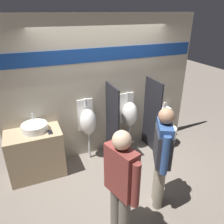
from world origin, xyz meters
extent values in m
plane|color=#70665B|center=(0.00, 0.00, 0.00)|extent=(16.00, 16.00, 0.00)
cube|color=#B2A893|center=(0.00, 0.60, 1.35)|extent=(3.83, 0.06, 2.70)
cube|color=navy|center=(0.00, 0.56, 2.02)|extent=(3.75, 0.01, 0.24)
cube|color=tan|center=(-1.40, 0.30, 0.43)|extent=(0.93, 0.55, 0.87)
cylinder|color=white|center=(-1.35, 0.35, 0.93)|extent=(0.43, 0.43, 0.12)
cylinder|color=silver|center=(-1.35, 0.50, 1.06)|extent=(0.03, 0.03, 0.14)
cube|color=black|center=(-1.12, 0.19, 0.87)|extent=(0.07, 0.14, 0.01)
cube|color=black|center=(0.05, 0.27, 0.76)|extent=(0.03, 0.60, 1.52)
cube|color=black|center=(0.93, 0.27, 0.76)|extent=(0.03, 0.60, 1.52)
cylinder|color=silver|center=(-0.39, 0.40, 0.29)|extent=(0.04, 0.04, 0.57)
ellipsoid|color=white|center=(-0.39, 0.40, 0.81)|extent=(0.32, 0.32, 0.52)
cube|color=white|center=(-0.39, 0.56, 0.89)|extent=(0.31, 0.02, 0.65)
cylinder|color=silver|center=(-0.39, 0.52, 1.16)|extent=(0.06, 0.06, 0.16)
cylinder|color=silver|center=(0.49, 0.40, 0.29)|extent=(0.04, 0.04, 0.57)
ellipsoid|color=white|center=(0.49, 0.40, 0.81)|extent=(0.32, 0.32, 0.52)
cube|color=white|center=(0.49, 0.56, 0.89)|extent=(0.31, 0.02, 0.65)
cylinder|color=silver|center=(0.49, 0.52, 1.16)|extent=(0.06, 0.06, 0.16)
cylinder|color=white|center=(1.37, 0.22, 0.19)|extent=(0.34, 0.34, 0.37)
torus|color=white|center=(1.37, 0.22, 0.39)|extent=(0.36, 0.36, 0.04)
cube|color=white|center=(1.37, 0.48, 0.56)|extent=(0.33, 0.16, 0.38)
cylinder|color=silver|center=(1.37, 0.46, 0.83)|extent=(0.06, 0.06, 0.14)
cylinder|color=gray|center=(0.19, -1.17, 0.39)|extent=(0.15, 0.15, 0.78)
cylinder|color=gray|center=(0.26, -1.04, 0.39)|extent=(0.15, 0.15, 0.78)
cube|color=#2D4C84|center=(0.22, -1.10, 1.09)|extent=(0.35, 0.44, 0.62)
cube|color=#2D2D33|center=(0.22, -1.10, 1.04)|extent=(0.38, 0.47, 0.49)
cylinder|color=#2D4C84|center=(0.12, -1.31, 1.06)|extent=(0.10, 0.10, 0.57)
cylinder|color=#2D4C84|center=(0.33, -0.90, 1.06)|extent=(0.10, 0.10, 0.57)
sphere|color=#A87A5B|center=(0.22, -1.10, 1.50)|extent=(0.21, 0.21, 0.21)
cylinder|color=#666056|center=(-0.52, -1.47, 0.39)|extent=(0.15, 0.15, 0.78)
cylinder|color=#666056|center=(-0.57, -1.33, 0.39)|extent=(0.15, 0.15, 0.78)
cube|color=brown|center=(-0.54, -1.40, 1.09)|extent=(0.29, 0.44, 0.62)
cylinder|color=brown|center=(-0.48, -1.62, 1.06)|extent=(0.10, 0.10, 0.57)
cylinder|color=brown|center=(-0.61, -1.18, 1.06)|extent=(0.10, 0.10, 0.57)
sphere|color=beige|center=(-0.54, -1.40, 1.50)|extent=(0.21, 0.21, 0.21)
camera|label=1|loc=(-1.39, -3.15, 2.73)|focal=35.00mm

